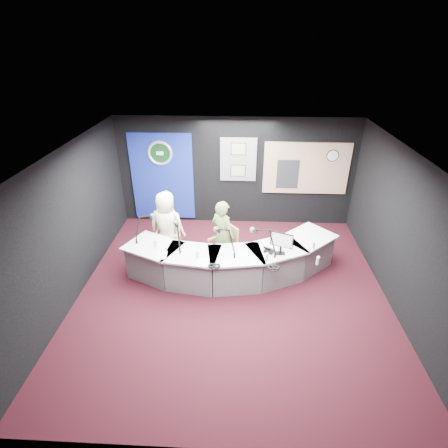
{
  "coord_description": "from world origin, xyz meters",
  "views": [
    {
      "loc": [
        0.1,
        -5.44,
        4.51
      ],
      "look_at": [
        -0.2,
        0.8,
        1.1
      ],
      "focal_mm": 28.0,
      "sensor_mm": 36.0,
      "label": 1
    }
  ],
  "objects_px": {
    "person_woman": "(223,235)",
    "person_man": "(167,226)",
    "armchair_left": "(168,239)",
    "armchair_right": "(223,247)",
    "broadcast_desk": "(231,261)"
  },
  "relations": [
    {
      "from": "armchair_left",
      "to": "armchair_right",
      "type": "relative_size",
      "value": 0.91
    },
    {
      "from": "broadcast_desk",
      "to": "person_woman",
      "type": "bearing_deg",
      "value": 118.81
    },
    {
      "from": "armchair_left",
      "to": "person_man",
      "type": "height_order",
      "value": "person_man"
    },
    {
      "from": "broadcast_desk",
      "to": "armchair_left",
      "type": "xyz_separation_m",
      "value": [
        -1.43,
        0.66,
        0.07
      ]
    },
    {
      "from": "person_woman",
      "to": "person_man",
      "type": "bearing_deg",
      "value": 22.96
    },
    {
      "from": "broadcast_desk",
      "to": "armchair_left",
      "type": "relative_size",
      "value": 5.05
    },
    {
      "from": "broadcast_desk",
      "to": "armchair_left",
      "type": "height_order",
      "value": "armchair_left"
    },
    {
      "from": "armchair_left",
      "to": "person_man",
      "type": "xyz_separation_m",
      "value": [
        0.0,
        0.0,
        0.35
      ]
    },
    {
      "from": "armchair_right",
      "to": "person_man",
      "type": "xyz_separation_m",
      "value": [
        -1.25,
        0.33,
        0.31
      ]
    },
    {
      "from": "armchair_left",
      "to": "person_man",
      "type": "relative_size",
      "value": 0.56
    },
    {
      "from": "armchair_left",
      "to": "armchair_right",
      "type": "height_order",
      "value": "armchair_right"
    },
    {
      "from": "armchair_right",
      "to": "person_man",
      "type": "height_order",
      "value": "person_man"
    },
    {
      "from": "person_man",
      "to": "person_woman",
      "type": "xyz_separation_m",
      "value": [
        1.25,
        -0.33,
        -0.01
      ]
    },
    {
      "from": "armchair_right",
      "to": "broadcast_desk",
      "type": "bearing_deg",
      "value": -9.77
    },
    {
      "from": "armchair_left",
      "to": "armchair_right",
      "type": "xyz_separation_m",
      "value": [
        1.25,
        -0.33,
        0.04
      ]
    }
  ]
}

